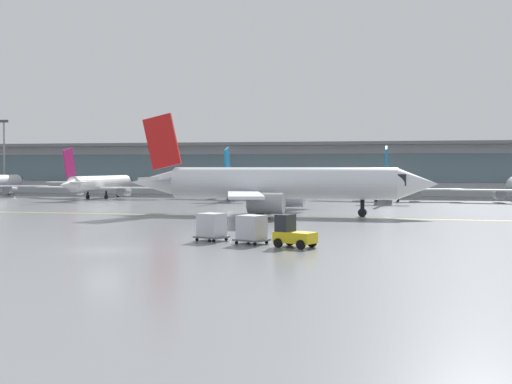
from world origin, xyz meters
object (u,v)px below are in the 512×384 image
Objects in this scene: taxiing_regional_jet at (279,184)px; baggage_tug at (292,233)px; gate_airplane_2 at (240,184)px; gate_airplane_1 at (100,184)px; cargo_dolly_lead at (252,228)px; gate_airplane_3 at (387,185)px; cargo_dolly_trailing at (212,226)px; apron_light_mast_0 at (4,153)px.

taxiing_regional_jet reaches higher than baggage_tug.
gate_airplane_2 is 0.73× the size of taxiing_regional_jet.
cargo_dolly_lead is (38.35, -59.34, -1.36)m from gate_airplane_1.
gate_airplane_1 and gate_airplane_3 have the same top height.
gate_airplane_1 is 67.86m from cargo_dolly_trailing.
cargo_dolly_trailing is 0.18× the size of apron_light_mast_0.
cargo_dolly_trailing is (-3.17, 1.33, 0.00)m from cargo_dolly_lead.
baggage_tug is (18.66, -63.22, -1.52)m from gate_airplane_2.
gate_airplane_3 is 61.58m from cargo_dolly_lead.
apron_light_mast_0 is at bearing 78.65° from gate_airplane_3.
cargo_dolly_lead and cargo_dolly_trailing have the same top height.
gate_airplane_3 is at bearing -10.50° from apron_light_mast_0.
gate_airplane_1 is at bearing 94.29° from gate_airplane_2.
gate_airplane_3 is 0.72× the size of taxiing_regional_jet.
baggage_tug is (6.09, -28.57, -2.44)m from taxiing_regional_jet.
taxiing_regional_jet is 77.99m from apron_light_mast_0.
taxiing_regional_jet is 13.10× the size of cargo_dolly_lead.
apron_light_mast_0 is (-68.01, 75.78, 6.83)m from baggage_tug.
gate_airplane_1 reaches higher than baggage_tug.
cargo_dolly_trailing is (-6.14, 2.56, 0.16)m from baggage_tug.
baggage_tug is (41.32, -60.58, -1.52)m from gate_airplane_1.
gate_airplane_3 reaches higher than cargo_dolly_trailing.
gate_airplane_1 is 47.60m from taxiing_regional_jet.
gate_airplane_1 reaches higher than cargo_dolly_lead.
taxiing_regional_jet is at bearing 162.02° from gate_airplane_3.
cargo_dolly_trailing is at bearing 169.22° from gate_airplane_3.
apron_light_mast_0 is (-61.92, 47.21, 4.40)m from taxiing_regional_jet.
gate_airplane_2 is 51.20m from apron_light_mast_0.
apron_light_mast_0 reaches higher than gate_airplane_3.
gate_airplane_2 is 8.27× the size of baggage_tug.
baggage_tug is 102.05m from apron_light_mast_0.
gate_airplane_3 is 9.50× the size of cargo_dolly_trailing.
taxiing_regional_jet is 26.11m from cargo_dolly_trailing.
gate_airplane_3 is (45.64, 1.79, 0.00)m from gate_airplane_1.
baggage_tug reaches higher than cargo_dolly_trailing.
baggage_tug is 1.15× the size of cargo_dolly_lead.
cargo_dolly_trailing is (12.52, -60.65, -1.36)m from gate_airplane_2.
cargo_dolly_lead is 3.44m from cargo_dolly_trailing.
gate_airplane_3 is at bearing 74.32° from taxiing_regional_jet.
baggage_tug is (-4.33, -62.37, -1.52)m from gate_airplane_3.
taxiing_regional_jet is 13.10× the size of cargo_dolly_trailing.
gate_airplane_1 is 9.52× the size of cargo_dolly_trailing.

